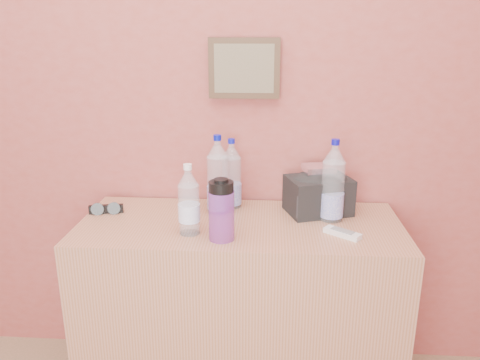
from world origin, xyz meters
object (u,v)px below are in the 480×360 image
pet_large_b (218,179)px  foil_packet (319,168)px  pet_large_c (232,177)px  pet_large_d (333,185)px  sunglasses (106,209)px  nalgene_bottle (221,210)px  dresser (240,310)px  pet_small (189,203)px  toiletry_bag (318,193)px  ac_remote (342,233)px

pet_large_b → foil_packet: pet_large_b is taller
foil_packet → pet_large_c: bearing=176.7°
pet_large_d → sunglasses: (-0.94, 0.01, -0.13)m
pet_large_c → nalgene_bottle: 0.35m
pet_large_b → sunglasses: 0.49m
dresser → sunglasses: (-0.57, 0.07, 0.42)m
pet_large_d → sunglasses: 0.95m
pet_large_c → pet_small: (-0.14, -0.30, -0.01)m
dresser → foil_packet: 0.69m
dresser → pet_large_d: 0.67m
nalgene_bottle → toiletry_bag: bearing=38.2°
dresser → pet_large_b: 0.57m
nalgene_bottle → ac_remote: bearing=7.6°
pet_large_d → toiletry_bag: bearing=121.3°
nalgene_bottle → foil_packet: nalgene_bottle is taller
ac_remote → foil_packet: (-0.07, 0.26, 0.18)m
pet_small → sunglasses: (-0.39, 0.18, -0.10)m
pet_large_c → foil_packet: (0.37, -0.02, 0.05)m
pet_large_c → toiletry_bag: (0.37, -0.05, -0.05)m
pet_large_d → ac_remote: pet_large_d is taller
pet_large_b → sunglasses: pet_large_b is taller
pet_large_b → toiletry_bag: bearing=3.0°
pet_large_b → nalgene_bottle: bearing=-81.0°
dresser → nalgene_bottle: size_ratio=5.56×
nalgene_bottle → ac_remote: (0.45, 0.06, -0.11)m
pet_large_b → pet_large_c: pet_large_b is taller
pet_large_c → foil_packet: pet_large_c is taller
pet_large_c → ac_remote: pet_large_c is taller
nalgene_bottle → dresser: bearing=70.5°
ac_remote → foil_packet: size_ratio=1.15×
pet_small → pet_large_b: bearing=69.9°
pet_large_c → ac_remote: size_ratio=2.14×
pet_large_b → pet_small: 0.25m
dresser → sunglasses: sunglasses is taller
ac_remote → toiletry_bag: (-0.07, 0.24, 0.08)m
pet_large_b → ac_remote: bearing=-23.6°
pet_small → sunglasses: pet_small is taller
pet_large_d → toiletry_bag: 0.11m
pet_large_b → pet_large_d: 0.47m
pet_small → nalgene_bottle: bearing=-19.7°
dresser → pet_small: 0.57m
pet_small → nalgene_bottle: pet_small is taller
pet_large_b → foil_packet: 0.43m
pet_large_d → ac_remote: 0.21m
toiletry_bag → nalgene_bottle: bearing=-160.5°
pet_small → foil_packet: 0.58m
toiletry_bag → foil_packet: size_ratio=2.06×
dresser → pet_large_d: size_ratio=3.87×
ac_remote → toiletry_bag: bearing=143.9°
pet_large_d → foil_packet: size_ratio=2.70×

